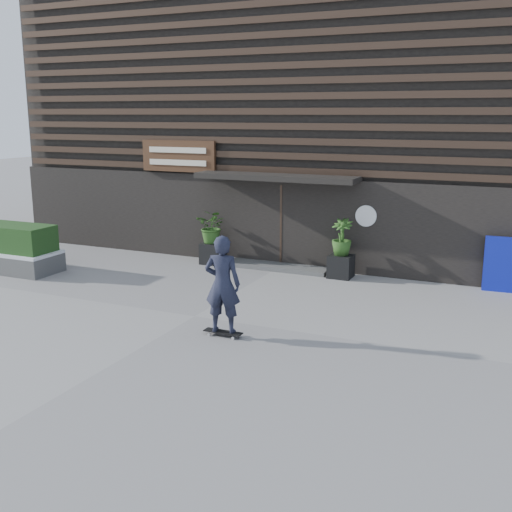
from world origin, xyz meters
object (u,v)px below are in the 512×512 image
at_px(planter_pot_left, 213,253).
at_px(planter_pot_right, 341,266).
at_px(skateboarder, 222,284).
at_px(raised_bed, 1,260).

xyz_separation_m(planter_pot_left, planter_pot_right, (3.80, 0.00, 0.00)).
xyz_separation_m(planter_pot_left, skateboarder, (3.00, -5.23, 0.74)).
height_order(planter_pot_left, skateboarder, skateboarder).
relative_size(planter_pot_right, raised_bed, 0.17).
xyz_separation_m(planter_pot_right, skateboarder, (-0.80, -5.23, 0.74)).
distance_m(planter_pot_left, raised_bed, 5.86).
bearing_deg(planter_pot_left, planter_pot_right, 0.00).
bearing_deg(raised_bed, planter_pot_left, 30.37).
height_order(raised_bed, skateboarder, skateboarder).
height_order(planter_pot_left, planter_pot_right, same).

